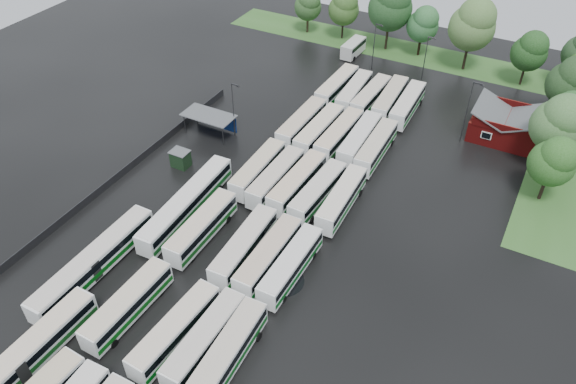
% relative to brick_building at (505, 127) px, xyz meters
% --- Properties ---
extents(ground, '(160.00, 160.00, 0.00)m').
position_rel_brick_building_xyz_m(ground, '(-24.00, -42.77, -1.87)').
color(ground, black).
rests_on(ground, ground).
extents(brick_building, '(10.07, 8.60, 5.39)m').
position_rel_brick_building_xyz_m(brick_building, '(0.00, 0.00, 0.00)').
color(brick_building, maroon).
rests_on(brick_building, ground).
extents(wash_shed, '(8.20, 4.20, 3.58)m').
position_rel_brick_building_xyz_m(wash_shed, '(-41.20, -20.74, 1.12)').
color(wash_shed, '#2D2D30').
rests_on(wash_shed, ground).
extents(utility_hut, '(2.70, 2.20, 2.62)m').
position_rel_brick_building_xyz_m(utility_hut, '(-40.20, -30.17, -0.55)').
color(utility_hut, black).
rests_on(utility_hut, ground).
extents(grass_strip_north, '(80.00, 10.00, 0.01)m').
position_rel_brick_building_xyz_m(grass_strip_north, '(-22.00, 22.03, -1.86)').
color(grass_strip_north, '#325F24').
rests_on(grass_strip_north, ground).
extents(grass_strip_east, '(10.00, 50.00, 0.01)m').
position_rel_brick_building_xyz_m(grass_strip_east, '(10.00, 0.03, -1.86)').
color(grass_strip_east, '#325F24').
rests_on(grass_strip_east, ground).
extents(west_fence, '(0.10, 50.00, 1.20)m').
position_rel_brick_building_xyz_m(west_fence, '(-46.20, -34.77, -1.27)').
color(west_fence, '#2D2D30').
rests_on(west_fence, ground).
extents(bus_r1c0, '(2.79, 12.17, 3.38)m').
position_rel_brick_building_xyz_m(bus_r1c0, '(-28.59, -55.11, -0.01)').
color(bus_r1c0, white).
rests_on(bus_r1c0, ground).
extents(bus_r1c2, '(3.18, 12.28, 3.39)m').
position_rel_brick_building_xyz_m(bus_r1c2, '(-22.02, -55.41, -0.00)').
color(bus_r1c2, white).
rests_on(bus_r1c2, ground).
extents(bus_r1c3, '(2.56, 11.97, 3.33)m').
position_rel_brick_building_xyz_m(bus_r1c3, '(-18.70, -54.87, -0.03)').
color(bus_r1c3, white).
rests_on(bus_r1c3, ground).
extents(bus_r1c4, '(3.20, 12.48, 3.44)m').
position_rel_brick_building_xyz_m(bus_r1c4, '(-15.74, -55.19, 0.03)').
color(bus_r1c4, white).
rests_on(bus_r1c4, ground).
extents(bus_r2c0, '(2.79, 12.47, 3.46)m').
position_rel_brick_building_xyz_m(bus_r2c0, '(-28.57, -41.29, 0.04)').
color(bus_r2c0, white).
rests_on(bus_r2c0, ground).
extents(bus_r2c2, '(3.19, 12.65, 3.49)m').
position_rel_brick_building_xyz_m(bus_r2c2, '(-22.14, -41.65, 0.05)').
color(bus_r2c2, white).
rests_on(bus_r2c2, ground).
extents(bus_r2c3, '(2.66, 12.34, 3.43)m').
position_rel_brick_building_xyz_m(bus_r2c3, '(-18.79, -41.62, 0.02)').
color(bus_r2c3, white).
rests_on(bus_r2c3, ground).
extents(bus_r2c4, '(2.55, 11.95, 3.32)m').
position_rel_brick_building_xyz_m(bus_r2c4, '(-15.78, -41.69, -0.04)').
color(bus_r2c4, white).
rests_on(bus_r2c4, ground).
extents(bus_r3c0, '(2.84, 12.18, 3.38)m').
position_rel_brick_building_xyz_m(bus_r3c0, '(-28.51, -27.62, -0.01)').
color(bus_r3c0, white).
rests_on(bus_r3c0, ground).
extents(bus_r3c1, '(2.69, 12.22, 3.40)m').
position_rel_brick_building_xyz_m(bus_r3c1, '(-25.35, -28.12, 0.00)').
color(bus_r3c1, white).
rests_on(bus_r3c1, ground).
extents(bus_r3c2, '(3.03, 12.56, 3.48)m').
position_rel_brick_building_xyz_m(bus_r3c2, '(-22.17, -27.77, 0.05)').
color(bus_r3c2, white).
rests_on(bus_r3c2, ground).
extents(bus_r3c3, '(3.16, 12.20, 3.36)m').
position_rel_brick_building_xyz_m(bus_r3c3, '(-18.86, -28.12, -0.02)').
color(bus_r3c3, white).
rests_on(bus_r3c3, ground).
extents(bus_r3c4, '(2.99, 12.27, 3.39)m').
position_rel_brick_building_xyz_m(bus_r3c4, '(-15.43, -28.02, 0.00)').
color(bus_r3c4, white).
rests_on(bus_r3c4, ground).
extents(bus_r4c0, '(2.78, 12.57, 3.49)m').
position_rel_brick_building_xyz_m(bus_r4c0, '(-28.49, -14.10, 0.05)').
color(bus_r4c0, white).
rests_on(bus_r4c0, ground).
extents(bus_r4c1, '(2.93, 12.56, 3.48)m').
position_rel_brick_building_xyz_m(bus_r4c1, '(-25.17, -14.61, 0.05)').
color(bus_r4c1, white).
rests_on(bus_r4c1, ground).
extents(bus_r4c2, '(2.93, 12.49, 3.46)m').
position_rel_brick_building_xyz_m(bus_r4c2, '(-21.97, -14.28, 0.04)').
color(bus_r4c2, white).
rests_on(bus_r4c2, ground).
extents(bus_r4c3, '(3.04, 12.63, 3.50)m').
position_rel_brick_building_xyz_m(bus_r4c3, '(-18.67, -14.05, 0.06)').
color(bus_r4c3, white).
rests_on(bus_r4c3, ground).
extents(bus_r4c4, '(2.90, 12.37, 3.43)m').
position_rel_brick_building_xyz_m(bus_r4c4, '(-15.78, -14.60, 0.02)').
color(bus_r4c4, white).
rests_on(bus_r4c4, ground).
extents(bus_r5c0, '(2.91, 12.45, 3.45)m').
position_rel_brick_building_xyz_m(bus_r5c0, '(-28.52, -0.58, 0.03)').
color(bus_r5c0, white).
rests_on(bus_r5c0, ground).
extents(bus_r5c1, '(3.08, 12.00, 3.31)m').
position_rel_brick_building_xyz_m(bus_r5c1, '(-25.16, -0.90, -0.04)').
color(bus_r5c1, white).
rests_on(bus_r5c1, ground).
extents(bus_r5c2, '(2.92, 11.94, 3.30)m').
position_rel_brick_building_xyz_m(bus_r5c2, '(-22.09, -0.86, -0.05)').
color(bus_r5c2, white).
rests_on(bus_r5c2, ground).
extents(bus_r5c3, '(3.18, 12.51, 3.45)m').
position_rel_brick_building_xyz_m(bus_r5c3, '(-18.82, -0.47, 0.03)').
color(bus_r5c3, white).
rests_on(bus_r5c3, ground).
extents(bus_r5c4, '(3.02, 12.43, 3.44)m').
position_rel_brick_building_xyz_m(bus_r5c4, '(-15.65, -0.76, 0.03)').
color(bus_r5c4, white).
rests_on(bus_r5c4, ground).
extents(artic_bus_west_a, '(2.87, 17.92, 3.32)m').
position_rel_brick_building_xyz_m(artic_bus_west_a, '(-33.14, -65.46, -0.03)').
color(artic_bus_west_a, white).
rests_on(artic_bus_west_a, ground).
extents(artic_bus_west_b, '(3.38, 18.69, 3.45)m').
position_rel_brick_building_xyz_m(artic_bus_west_b, '(-32.94, -38.48, 0.05)').
color(artic_bus_west_b, white).
rests_on(artic_bus_west_b, ground).
extents(artic_bus_west_c, '(2.68, 18.38, 3.41)m').
position_rel_brick_building_xyz_m(artic_bus_west_c, '(-36.20, -52.13, 0.02)').
color(artic_bus_west_c, white).
rests_on(artic_bus_west_c, ground).
extents(minibus, '(2.77, 6.73, 2.90)m').
position_rel_brick_building_xyz_m(minibus, '(-32.25, 15.51, -0.26)').
color(minibus, silver).
rests_on(minibus, ground).
extents(tree_north_0, '(5.64, 5.63, 9.32)m').
position_rel_brick_building_xyz_m(tree_north_0, '(-44.96, 21.03, 4.13)').
color(tree_north_0, '#392C1D').
rests_on(tree_north_0, ground).
extents(tree_north_1, '(6.22, 6.22, 10.30)m').
position_rel_brick_building_xyz_m(tree_north_1, '(-37.26, 21.74, 4.76)').
color(tree_north_1, black).
rests_on(tree_north_1, ground).
extents(tree_north_2, '(8.52, 8.52, 14.10)m').
position_rel_brick_building_xyz_m(tree_north_2, '(-27.36, 21.14, 7.21)').
color(tree_north_2, '#2F241A').
rests_on(tree_north_2, ground).
extents(tree_north_3, '(6.10, 6.10, 10.10)m').
position_rel_brick_building_xyz_m(tree_north_3, '(-20.72, 21.67, 4.63)').
color(tree_north_3, black).
rests_on(tree_north_3, ground).
extents(tree_north_4, '(8.42, 8.42, 13.94)m').
position_rel_brick_building_xyz_m(tree_north_4, '(-11.31, 19.97, 7.11)').
color(tree_north_4, black).
rests_on(tree_north_4, ground).
extents(tree_north_5, '(6.26, 6.26, 10.36)m').
position_rel_brick_building_xyz_m(tree_north_5, '(-0.64, 18.85, 4.80)').
color(tree_north_5, black).
rests_on(tree_north_5, ground).
extents(tree_east_0, '(6.16, 6.16, 10.21)m').
position_rel_brick_building_xyz_m(tree_east_0, '(7.86, -13.13, 4.70)').
color(tree_east_0, black).
rests_on(tree_east_0, ground).
extents(tree_east_1, '(7.47, 7.47, 12.37)m').
position_rel_brick_building_xyz_m(tree_east_1, '(7.11, -5.57, 6.09)').
color(tree_east_1, '#312418').
rests_on(tree_east_1, ground).
extents(tree_east_2, '(5.59, 5.59, 9.26)m').
position_rel_brick_building_xyz_m(tree_east_2, '(7.74, 2.01, 4.09)').
color(tree_east_2, black).
rests_on(tree_east_2, ground).
extents(tree_east_3, '(7.27, 7.27, 12.04)m').
position_rel_brick_building_xyz_m(tree_east_3, '(7.12, 8.19, 5.88)').
color(tree_east_3, black).
rests_on(tree_east_3, ground).
extents(tree_east_4, '(4.92, 4.90, 8.12)m').
position_rel_brick_building_xyz_m(tree_east_4, '(7.29, 18.76, 3.35)').
color(tree_east_4, black).
rests_on(tree_east_4, ground).
extents(lamp_post_ne, '(1.61, 0.31, 10.44)m').
position_rel_brick_building_xyz_m(lamp_post_ne, '(-5.43, -4.38, 4.19)').
color(lamp_post_ne, '#2D2D30').
rests_on(lamp_post_ne, ground).
extents(lamp_post_nw, '(1.43, 0.28, 9.28)m').
position_rel_brick_building_xyz_m(lamp_post_nw, '(-37.38, -19.60, 3.52)').
color(lamp_post_nw, '#2D2D30').
rests_on(lamp_post_nw, ground).
extents(lamp_post_back_w, '(1.40, 0.27, 9.09)m').
position_rel_brick_building_xyz_m(lamp_post_back_w, '(-26.57, 11.53, 3.41)').
color(lamp_post_back_w, '#2D2D30').
rests_on(lamp_post_back_w, ground).
extents(lamp_post_back_e, '(1.40, 0.27, 9.06)m').
position_rel_brick_building_xyz_m(lamp_post_back_e, '(-16.64, 10.74, 3.40)').
color(lamp_post_back_e, '#2D2D30').
rests_on(lamp_post_back_e, ground).
extents(puddle_2, '(4.72, 4.72, 0.01)m').
position_rel_brick_building_xyz_m(puddle_2, '(-29.82, -37.94, -1.86)').
color(puddle_2, black).
rests_on(puddle_2, ground).
extents(puddle_3, '(4.96, 4.96, 0.01)m').
position_rel_brick_building_xyz_m(puddle_3, '(-16.18, -42.78, -1.86)').
color(puddle_3, black).
rests_on(puddle_3, ground).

